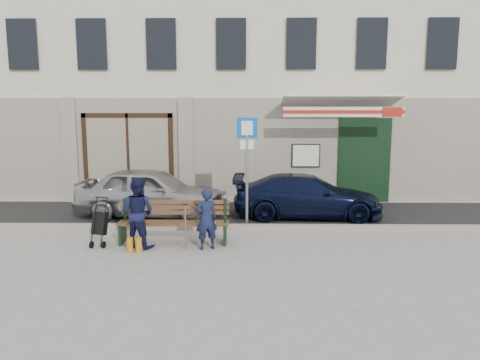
{
  "coord_description": "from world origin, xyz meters",
  "views": [
    {
      "loc": [
        0.47,
        -9.52,
        2.96
      ],
      "look_at": [
        0.31,
        1.6,
        1.2
      ],
      "focal_mm": 35.0,
      "sensor_mm": 36.0,
      "label": 1
    }
  ],
  "objects_px": {
    "bench": "(172,222)",
    "stroller": "(100,225)",
    "man": "(206,219)",
    "car_navy": "(307,196)",
    "car_silver": "(151,192)",
    "parking_sign": "(247,154)",
    "woman": "(138,212)"
  },
  "relations": [
    {
      "from": "car_navy",
      "to": "stroller",
      "type": "distance_m",
      "value": 5.47
    },
    {
      "from": "car_navy",
      "to": "man",
      "type": "xyz_separation_m",
      "value": [
        -2.46,
        -2.9,
        0.07
      ]
    },
    {
      "from": "car_navy",
      "to": "stroller",
      "type": "height_order",
      "value": "car_navy"
    },
    {
      "from": "car_silver",
      "to": "parking_sign",
      "type": "xyz_separation_m",
      "value": [
        2.58,
        -1.02,
        1.13
      ]
    },
    {
      "from": "woman",
      "to": "stroller",
      "type": "height_order",
      "value": "woman"
    },
    {
      "from": "bench",
      "to": "man",
      "type": "xyz_separation_m",
      "value": [
        0.8,
        -0.43,
        0.19
      ]
    },
    {
      "from": "bench",
      "to": "car_silver",
      "type": "bearing_deg",
      "value": 111.12
    },
    {
      "from": "car_silver",
      "to": "stroller",
      "type": "height_order",
      "value": "car_silver"
    },
    {
      "from": "car_silver",
      "to": "woman",
      "type": "relative_size",
      "value": 2.64
    },
    {
      "from": "man",
      "to": "stroller",
      "type": "relative_size",
      "value": 1.24
    },
    {
      "from": "parking_sign",
      "to": "bench",
      "type": "xyz_separation_m",
      "value": [
        -1.64,
        -1.42,
        -1.35
      ]
    },
    {
      "from": "bench",
      "to": "stroller",
      "type": "distance_m",
      "value": 1.52
    },
    {
      "from": "bench",
      "to": "woman",
      "type": "relative_size",
      "value": 1.6
    },
    {
      "from": "car_navy",
      "to": "parking_sign",
      "type": "distance_m",
      "value": 2.29
    },
    {
      "from": "man",
      "to": "stroller",
      "type": "height_order",
      "value": "man"
    },
    {
      "from": "man",
      "to": "stroller",
      "type": "distance_m",
      "value": 2.32
    },
    {
      "from": "car_navy",
      "to": "bench",
      "type": "bearing_deg",
      "value": 129.29
    },
    {
      "from": "car_silver",
      "to": "car_navy",
      "type": "relative_size",
      "value": 1.0
    },
    {
      "from": "car_navy",
      "to": "bench",
      "type": "height_order",
      "value": "car_navy"
    },
    {
      "from": "car_silver",
      "to": "man",
      "type": "xyz_separation_m",
      "value": [
        1.74,
        -2.86,
        -0.03
      ]
    },
    {
      "from": "parking_sign",
      "to": "stroller",
      "type": "distance_m",
      "value": 3.79
    },
    {
      "from": "bench",
      "to": "man",
      "type": "relative_size",
      "value": 1.86
    },
    {
      "from": "bench",
      "to": "woman",
      "type": "bearing_deg",
      "value": -154.52
    },
    {
      "from": "car_silver",
      "to": "stroller",
      "type": "distance_m",
      "value": 2.71
    },
    {
      "from": "car_silver",
      "to": "car_navy",
      "type": "distance_m",
      "value": 4.2
    },
    {
      "from": "car_navy",
      "to": "bench",
      "type": "relative_size",
      "value": 1.65
    },
    {
      "from": "bench",
      "to": "stroller",
      "type": "bearing_deg",
      "value": -171.99
    },
    {
      "from": "car_silver",
      "to": "man",
      "type": "distance_m",
      "value": 3.34
    },
    {
      "from": "car_navy",
      "to": "stroller",
      "type": "bearing_deg",
      "value": 121.51
    },
    {
      "from": "car_navy",
      "to": "woman",
      "type": "height_order",
      "value": "woman"
    },
    {
      "from": "car_navy",
      "to": "stroller",
      "type": "xyz_separation_m",
      "value": [
        -4.76,
        -2.69,
        -0.11
      ]
    },
    {
      "from": "car_silver",
      "to": "parking_sign",
      "type": "bearing_deg",
      "value": -105.03
    }
  ]
}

